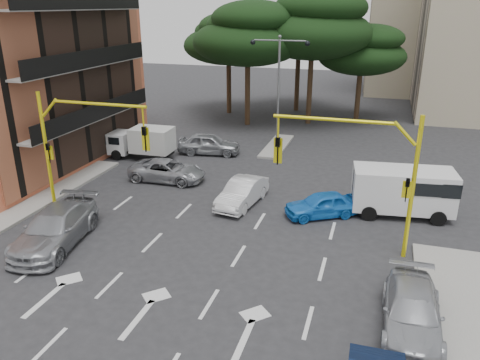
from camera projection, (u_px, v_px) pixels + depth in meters
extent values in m
plane|color=#28282B|center=(194.00, 249.00, 20.12)|extent=(120.00, 120.00, 0.00)
cube|color=gray|center=(277.00, 146.00, 34.41)|extent=(1.40, 6.00, 0.15)
cube|color=black|center=(80.00, 73.00, 28.01)|extent=(0.12, 14.72, 11.20)
cube|color=black|center=(423.00, 20.00, 43.02)|extent=(0.12, 11.04, 16.20)
cube|color=#B7AF89|center=(445.00, 21.00, 53.09)|extent=(16.00, 12.00, 16.00)
cube|color=black|center=(371.00, 25.00, 55.47)|extent=(0.12, 11.04, 14.20)
cylinder|color=#382616|center=(247.00, 96.00, 40.02)|extent=(0.44, 0.44, 4.95)
ellipsoid|color=black|center=(248.00, 42.00, 38.44)|extent=(9.15, 9.15, 3.87)
ellipsoid|color=black|center=(254.00, 18.00, 37.26)|extent=(6.86, 6.86, 2.86)
ellipsoid|color=black|center=(243.00, 25.00, 38.38)|extent=(6.07, 6.07, 2.64)
cylinder|color=#382616|center=(309.00, 93.00, 40.36)|extent=(0.44, 0.44, 5.40)
ellipsoid|color=black|center=(313.00, 34.00, 38.64)|extent=(9.98, 9.98, 4.22)
ellipsoid|color=black|center=(321.00, 8.00, 37.40)|extent=(7.49, 7.49, 3.12)
ellipsoid|color=black|center=(308.00, 15.00, 38.54)|extent=(6.62, 6.62, 2.88)
cylinder|color=#382616|center=(229.00, 89.00, 44.50)|extent=(0.44, 0.44, 4.50)
ellipsoid|color=black|center=(229.00, 45.00, 43.07)|extent=(8.32, 8.32, 3.52)
ellipsoid|color=black|center=(233.00, 26.00, 41.94)|extent=(6.24, 6.24, 2.60)
ellipsoid|color=black|center=(224.00, 31.00, 43.05)|extent=(5.52, 5.52, 2.40)
cylinder|color=#382616|center=(358.00, 99.00, 41.29)|extent=(0.44, 0.44, 4.05)
ellipsoid|color=black|center=(362.00, 56.00, 40.00)|extent=(7.49, 7.49, 3.17)
ellipsoid|color=black|center=(370.00, 38.00, 38.94)|extent=(5.62, 5.62, 2.34)
ellipsoid|color=black|center=(357.00, 43.00, 40.03)|extent=(4.97, 4.97, 2.16)
cylinder|color=#382616|center=(297.00, 85.00, 45.46)|extent=(0.44, 0.44, 4.95)
ellipsoid|color=black|center=(299.00, 37.00, 43.88)|extent=(9.15, 9.15, 3.87)
ellipsoid|color=black|center=(306.00, 16.00, 42.70)|extent=(6.86, 6.86, 2.86)
ellipsoid|color=black|center=(295.00, 22.00, 43.82)|extent=(6.07, 6.07, 2.64)
cylinder|color=yellow|center=(412.00, 190.00, 18.50)|extent=(0.18, 0.18, 6.00)
cylinder|color=yellow|center=(405.00, 134.00, 17.85)|extent=(0.95, 0.14, 0.95)
cylinder|color=yellow|center=(333.00, 120.00, 18.48)|extent=(4.80, 0.14, 0.14)
cylinder|color=yellow|center=(278.00, 127.00, 19.24)|extent=(0.08, 0.08, 0.90)
imported|color=black|center=(278.00, 151.00, 19.61)|extent=(0.20, 0.24, 1.20)
cube|color=yellow|center=(278.00, 151.00, 19.69)|extent=(0.36, 0.06, 1.10)
imported|color=black|center=(407.00, 190.00, 18.42)|extent=(0.16, 0.20, 1.00)
cube|color=yellow|center=(407.00, 190.00, 18.51)|extent=(0.35, 0.08, 0.70)
cylinder|color=yellow|center=(47.00, 152.00, 23.21)|extent=(0.18, 0.18, 6.00)
cylinder|color=yellow|center=(50.00, 108.00, 22.26)|extent=(0.95, 0.14, 0.95)
cylinder|color=yellow|center=(99.00, 104.00, 21.38)|extent=(4.80, 0.14, 0.14)
cylinder|color=yellow|center=(143.00, 117.00, 20.94)|extent=(0.08, 0.08, 0.90)
imported|color=black|center=(145.00, 139.00, 21.31)|extent=(0.20, 0.24, 1.20)
cube|color=yellow|center=(146.00, 139.00, 21.38)|extent=(0.36, 0.06, 1.10)
imported|color=black|center=(48.00, 153.00, 23.01)|extent=(0.16, 0.20, 1.00)
cube|color=yellow|center=(50.00, 153.00, 23.10)|extent=(0.35, 0.08, 0.70)
cylinder|color=slate|center=(278.00, 94.00, 33.06)|extent=(0.16, 0.16, 7.50)
cylinder|color=slate|center=(267.00, 40.00, 32.01)|extent=(1.80, 0.10, 0.10)
sphere|color=black|center=(253.00, 42.00, 32.34)|extent=(0.36, 0.36, 0.36)
cylinder|color=slate|center=(293.00, 41.00, 31.52)|extent=(1.80, 0.10, 0.10)
sphere|color=black|center=(307.00, 43.00, 31.30)|extent=(0.36, 0.36, 0.36)
sphere|color=slate|center=(280.00, 37.00, 31.68)|extent=(0.24, 0.24, 0.24)
imported|color=silver|center=(242.00, 193.00, 24.36)|extent=(1.97, 4.22, 1.34)
imported|color=blue|center=(322.00, 205.00, 23.03)|extent=(3.89, 3.11, 1.24)
imported|color=#929499|center=(55.00, 228.00, 20.26)|extent=(3.03, 5.66, 1.56)
imported|color=#9FA1A7|center=(167.00, 171.00, 27.72)|extent=(4.55, 2.19, 1.25)
imported|color=#96999D|center=(209.00, 144.00, 32.63)|extent=(4.50, 2.37, 1.46)
imported|color=#A3A5AA|center=(412.00, 311.00, 14.98)|extent=(1.83, 4.51, 1.31)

